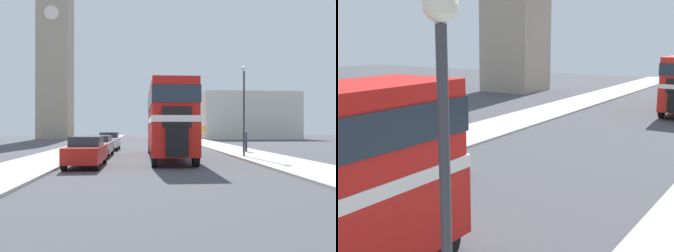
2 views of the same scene
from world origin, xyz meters
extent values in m
cylinder|color=black|center=(-0.43, 6.20, 0.54)|extent=(0.28, 1.08, 1.08)
cylinder|color=black|center=(1.65, 6.20, 0.54)|extent=(0.28, 1.08, 1.08)
cylinder|color=black|center=(0.82, 29.87, 0.54)|extent=(0.28, 1.08, 1.08)
cube|color=white|center=(-3.93, 10.26, 0.68)|extent=(1.69, 4.04, 0.77)
cube|color=#232D38|center=(-3.93, 10.42, 1.31)|extent=(1.49, 2.10, 0.49)
cylinder|color=black|center=(-4.68, 8.69, 0.32)|extent=(0.20, 0.64, 0.64)
cylinder|color=black|center=(-3.19, 8.69, 0.32)|extent=(0.20, 0.64, 0.64)
cylinder|color=black|center=(-4.68, 11.83, 0.32)|extent=(0.20, 0.64, 0.64)
cylinder|color=black|center=(-3.19, 11.83, 0.32)|extent=(0.20, 0.64, 0.64)
sphere|color=#EFEACC|center=(5.56, 1.75, 5.80)|extent=(0.36, 0.36, 0.36)
camera|label=1|loc=(-1.05, -19.00, 2.01)|focal=35.00mm
camera|label=2|loc=(8.65, -1.89, 5.51)|focal=50.00mm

